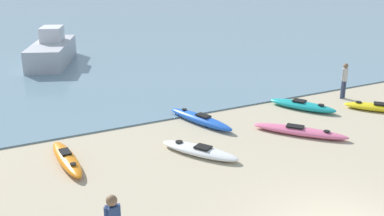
# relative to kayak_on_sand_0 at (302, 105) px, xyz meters

# --- Properties ---
(bay_water) EXTENTS (160.00, 70.00, 0.06)m
(bay_water) POSITION_rel_kayak_on_sand_0_xyz_m (-5.38, 36.43, -0.14)
(bay_water) COLOR slate
(bay_water) RESTS_ON ground_plane
(kayak_on_sand_0) EXTENTS (2.13, 2.96, 0.38)m
(kayak_on_sand_0) POSITION_rel_kayak_on_sand_0_xyz_m (0.00, 0.00, 0.00)
(kayak_on_sand_0) COLOR teal
(kayak_on_sand_0) RESTS_ON ground_plane
(kayak_on_sand_1) EXTENTS (2.76, 3.17, 0.33)m
(kayak_on_sand_1) POSITION_rel_kayak_on_sand_0_xyz_m (-2.05, -2.24, -0.03)
(kayak_on_sand_1) COLOR #E5668C
(kayak_on_sand_1) RESTS_ON ground_plane
(kayak_on_sand_2) EXTENTS (0.63, 3.03, 0.37)m
(kayak_on_sand_2) POSITION_rel_kayak_on_sand_0_xyz_m (-10.31, -0.70, -0.01)
(kayak_on_sand_2) COLOR orange
(kayak_on_sand_2) RESTS_ON ground_plane
(kayak_on_sand_3) EXTENTS (1.52, 3.41, 0.40)m
(kayak_on_sand_3) POSITION_rel_kayak_on_sand_0_xyz_m (-4.78, 0.50, 0.01)
(kayak_on_sand_3) COLOR blue
(kayak_on_sand_3) RESTS_ON ground_plane
(kayak_on_sand_4) EXTENTS (2.34, 2.46, 0.34)m
(kayak_on_sand_4) POSITION_rel_kayak_on_sand_0_xyz_m (2.71, -1.60, -0.02)
(kayak_on_sand_4) COLOR yellow
(kayak_on_sand_4) RESTS_ON ground_plane
(kayak_on_sand_5) EXTENTS (2.15, 2.87, 0.32)m
(kayak_on_sand_5) POSITION_rel_kayak_on_sand_0_xyz_m (-6.20, -2.07, -0.03)
(kayak_on_sand_5) COLOR white
(kayak_on_sand_5) RESTS_ON ground_plane
(person_near_waterline) EXTENTS (0.34, 0.29, 1.68)m
(person_near_waterline) POSITION_rel_kayak_on_sand_0_xyz_m (2.71, 0.34, 0.79)
(person_near_waterline) COLOR #384260
(person_near_waterline) RESTS_ON ground_plane
(moored_boat_0) EXTENTS (4.06, 6.13, 2.14)m
(moored_boat_0) POSITION_rel_kayak_on_sand_0_xyz_m (-7.92, 13.78, 0.64)
(moored_boat_0) COLOR #B2B2B7
(moored_boat_0) RESTS_ON bay_water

